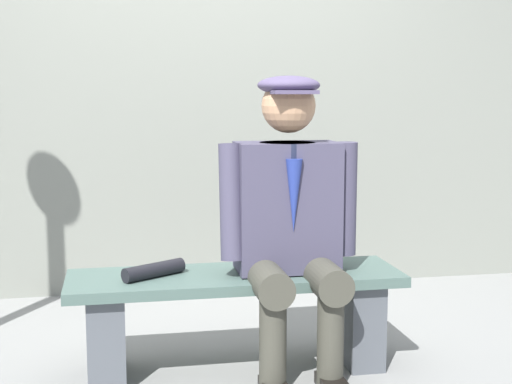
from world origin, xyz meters
TOP-DOWN VIEW (x-y plane):
  - ground_plane at (0.00, 0.00)m, footprint 30.00×30.00m
  - bench at (0.00, 0.00)m, footprint 1.43×0.42m
  - seated_man at (-0.23, 0.06)m, footprint 0.60×0.57m
  - rolled_magazine at (0.35, 0.01)m, footprint 0.27×0.21m
  - stadium_wall at (0.00, -1.44)m, footprint 12.00×0.24m

SIDE VIEW (x-z plane):
  - ground_plane at x=0.00m, z-range 0.00..0.00m
  - bench at x=0.00m, z-range 0.06..0.49m
  - rolled_magazine at x=0.35m, z-range 0.43..0.49m
  - seated_man at x=-0.23m, z-range 0.05..1.32m
  - stadium_wall at x=0.00m, z-range 0.00..2.44m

